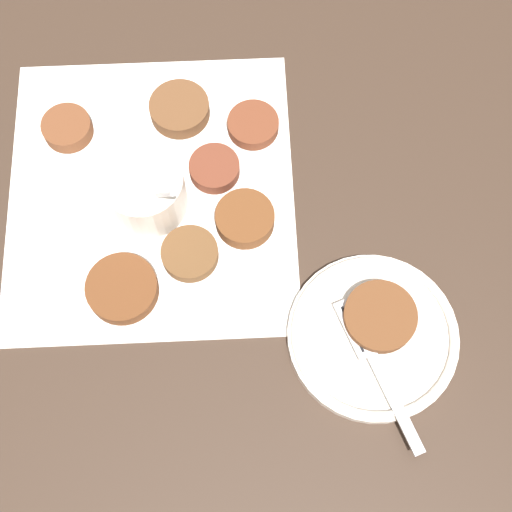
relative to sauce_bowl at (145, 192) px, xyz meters
name	(u,v)px	position (x,y,z in m)	size (l,w,h in m)	color
ground_plane	(153,181)	(0.03, 0.00, -0.03)	(4.00, 4.00, 0.00)	#38281E
napkin	(149,191)	(0.01, 0.00, -0.03)	(0.40, 0.37, 0.00)	white
sauce_bowl	(145,192)	(0.00, 0.00, 0.00)	(0.10, 0.09, 0.12)	silver
fritter_0	(67,128)	(0.08, 0.11, -0.02)	(0.06, 0.06, 0.02)	brown
fritter_1	(180,109)	(0.12, -0.02, -0.02)	(0.07, 0.07, 0.02)	brown
fritter_2	(190,254)	(-0.06, -0.06, -0.02)	(0.06, 0.06, 0.02)	brown
fritter_3	(214,168)	(0.05, -0.07, -0.02)	(0.06, 0.06, 0.02)	brown
fritter_4	(253,125)	(0.11, -0.11, -0.02)	(0.06, 0.06, 0.02)	brown
fritter_5	(122,289)	(-0.11, 0.01, -0.02)	(0.08, 0.08, 0.02)	brown
fritter_6	(245,219)	(-0.02, -0.11, -0.02)	(0.07, 0.07, 0.02)	brown
serving_plate	(373,336)	(-0.14, -0.26, -0.02)	(0.18, 0.18, 0.02)	silver
fritter_on_plate	(380,316)	(-0.12, -0.27, -0.01)	(0.08, 0.08, 0.01)	brown
fork	(373,357)	(-0.16, -0.26, -0.01)	(0.16, 0.10, 0.00)	silver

